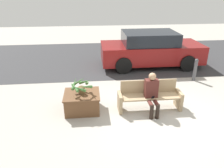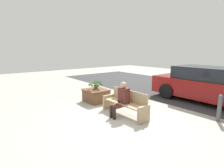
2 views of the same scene
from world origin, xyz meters
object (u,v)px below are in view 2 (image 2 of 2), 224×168
object	(u,v)px
person_seated	(121,98)
parked_car	(206,85)
bollard_post	(220,107)
bench	(126,103)
planter_box	(96,95)
potted_plant	(96,84)

from	to	relation	value
person_seated	parked_car	xyz separation A→B (m)	(1.00, 3.93, 0.12)
parked_car	bollard_post	distance (m)	2.27
bench	parked_car	distance (m)	3.89
parked_car	planter_box	bearing A→B (deg)	-128.79
planter_box	potted_plant	xyz separation A→B (m)	(-0.01, -0.00, 0.49)
planter_box	potted_plant	bearing A→B (deg)	-161.46
bench	person_seated	world-z (taller)	person_seated
potted_plant	bollard_post	xyz separation A→B (m)	(4.19, 1.79, -0.33)
planter_box	potted_plant	world-z (taller)	potted_plant
bench	planter_box	size ratio (longest dim) A/B	1.82
person_seated	planter_box	distance (m)	1.99
bench	potted_plant	bearing A→B (deg)	177.98
bollard_post	potted_plant	bearing A→B (deg)	-156.89
planter_box	potted_plant	size ratio (longest dim) A/B	1.56
bench	bollard_post	world-z (taller)	bollard_post
person_seated	parked_car	world-z (taller)	parked_car
person_seated	planter_box	bearing A→B (deg)	172.09
parked_car	bollard_post	size ratio (longest dim) A/B	5.12
planter_box	parked_car	size ratio (longest dim) A/B	0.23
potted_plant	bollard_post	size ratio (longest dim) A/B	0.75
bench	planter_box	xyz separation A→B (m)	(-1.94, 0.07, -0.11)
potted_plant	parked_car	xyz separation A→B (m)	(2.96, 3.67, -0.04)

